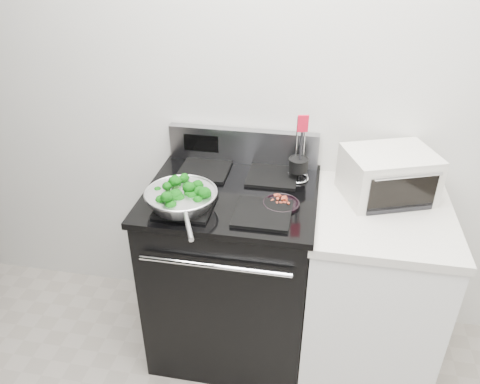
% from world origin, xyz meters
% --- Properties ---
extents(back_wall, '(4.00, 0.02, 2.70)m').
position_xyz_m(back_wall, '(0.00, 1.75, 1.35)').
color(back_wall, silver).
rests_on(back_wall, ground).
extents(gas_range, '(0.79, 0.69, 1.13)m').
position_xyz_m(gas_range, '(-0.30, 1.41, 0.49)').
color(gas_range, black).
rests_on(gas_range, floor).
extents(counter, '(0.62, 0.68, 0.92)m').
position_xyz_m(counter, '(0.39, 1.41, 0.46)').
color(counter, white).
rests_on(counter, floor).
extents(skillet, '(0.32, 0.48, 0.07)m').
position_xyz_m(skillet, '(-0.48, 1.23, 1.00)').
color(skillet, silver).
rests_on(skillet, gas_range).
extents(broccoli_pile, '(0.25, 0.25, 0.09)m').
position_xyz_m(broccoli_pile, '(-0.48, 1.23, 1.02)').
color(broccoli_pile, black).
rests_on(broccoli_pile, skillet).
extents(bacon_plate, '(0.16, 0.16, 0.04)m').
position_xyz_m(bacon_plate, '(-0.06, 1.33, 0.97)').
color(bacon_plate, black).
rests_on(bacon_plate, gas_range).
extents(utensil_holder, '(0.11, 0.11, 0.33)m').
position_xyz_m(utensil_holder, '(-0.01, 1.58, 1.01)').
color(utensil_holder, silver).
rests_on(utensil_holder, gas_range).
extents(toaster_oven, '(0.46, 0.41, 0.22)m').
position_xyz_m(toaster_oven, '(0.40, 1.55, 1.03)').
color(toaster_oven, silver).
rests_on(toaster_oven, counter).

